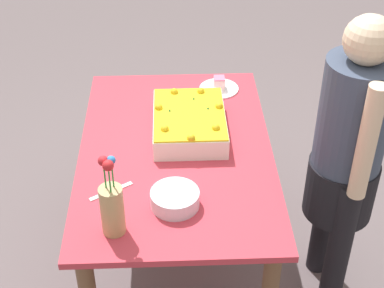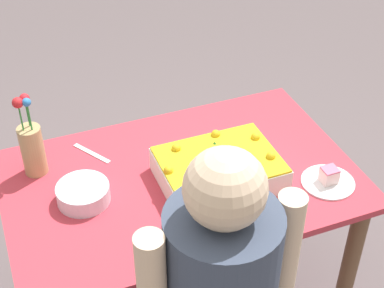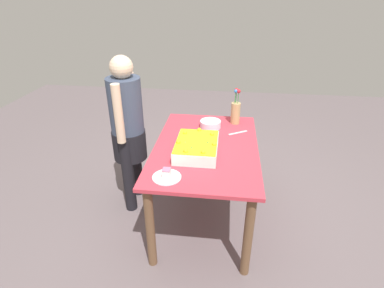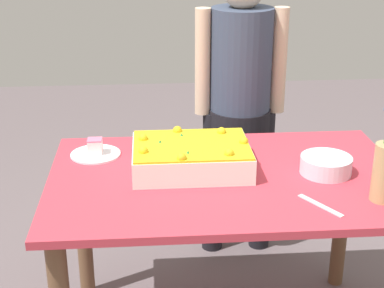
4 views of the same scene
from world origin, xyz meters
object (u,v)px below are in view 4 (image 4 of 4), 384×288
at_px(cake_knife, 320,205).
at_px(person_standing, 240,98).
at_px(serving_plate_with_slice, 95,151).
at_px(fruit_bowl, 326,165).
at_px(sheet_cake, 191,156).

height_order(cake_knife, person_standing, person_standing).
distance_m(serving_plate_with_slice, fruit_bowl, 0.94).
relative_size(sheet_cake, person_standing, 0.31).
bearing_deg(sheet_cake, cake_knife, -39.03).
bearing_deg(cake_knife, fruit_bowl, -51.21).
xyz_separation_m(serving_plate_with_slice, fruit_bowl, (0.90, -0.25, 0.02)).
xyz_separation_m(sheet_cake, cake_knife, (0.42, -0.34, -0.05)).
distance_m(sheet_cake, cake_knife, 0.55).
height_order(sheet_cake, person_standing, person_standing).
xyz_separation_m(cake_knife, person_standing, (-0.13, 1.02, 0.07)).
xyz_separation_m(sheet_cake, person_standing, (0.30, 0.67, 0.02)).
height_order(serving_plate_with_slice, cake_knife, serving_plate_with_slice).
bearing_deg(serving_plate_with_slice, sheet_cake, -23.97).
bearing_deg(cake_knife, sheet_cake, 19.34).
bearing_deg(fruit_bowl, person_standing, 106.46).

